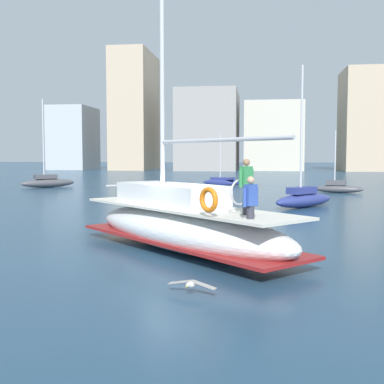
{
  "coord_description": "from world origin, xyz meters",
  "views": [
    {
      "loc": [
        2.54,
        -15.69,
        3.15
      ],
      "look_at": [
        0.14,
        2.07,
        1.8
      ],
      "focal_mm": 45.84,
      "sensor_mm": 36.0,
      "label": 1
    }
  ],
  "objects_px": {
    "moored_cutter_left": "(304,198)",
    "seagull": "(192,284)",
    "main_sailboat": "(182,224)",
    "moored_sloop_far": "(338,188)",
    "moored_sloop_near": "(222,181)",
    "moored_catamaran": "(48,181)"
  },
  "relations": [
    {
      "from": "moored_catamaran",
      "to": "seagull",
      "type": "relative_size",
      "value": 7.4
    },
    {
      "from": "moored_sloop_near",
      "to": "moored_cutter_left",
      "type": "distance_m",
      "value": 21.58
    },
    {
      "from": "seagull",
      "to": "moored_catamaran",
      "type": "bearing_deg",
      "value": 118.59
    },
    {
      "from": "main_sailboat",
      "to": "seagull",
      "type": "bearing_deg",
      "value": -78.88
    },
    {
      "from": "main_sailboat",
      "to": "moored_sloop_far",
      "type": "bearing_deg",
      "value": 70.93
    },
    {
      "from": "moored_sloop_near",
      "to": "seagull",
      "type": "xyz_separation_m",
      "value": [
        2.22,
        -39.97,
        -0.22
      ]
    },
    {
      "from": "seagull",
      "to": "main_sailboat",
      "type": "bearing_deg",
      "value": 101.12
    },
    {
      "from": "moored_sloop_far",
      "to": "seagull",
      "type": "height_order",
      "value": "moored_sloop_far"
    },
    {
      "from": "moored_catamaran",
      "to": "moored_cutter_left",
      "type": "xyz_separation_m",
      "value": [
        23.08,
        -15.24,
        -0.01
      ]
    },
    {
      "from": "moored_sloop_far",
      "to": "moored_cutter_left",
      "type": "height_order",
      "value": "moored_cutter_left"
    },
    {
      "from": "moored_sloop_near",
      "to": "seagull",
      "type": "height_order",
      "value": "moored_sloop_near"
    },
    {
      "from": "moored_sloop_near",
      "to": "moored_cutter_left",
      "type": "bearing_deg",
      "value": -72.63
    },
    {
      "from": "moored_sloop_near",
      "to": "moored_catamaran",
      "type": "relative_size",
      "value": 0.62
    },
    {
      "from": "main_sailboat",
      "to": "moored_cutter_left",
      "type": "distance_m",
      "value": 15.21
    },
    {
      "from": "moored_sloop_near",
      "to": "main_sailboat",
      "type": "bearing_deg",
      "value": -87.99
    },
    {
      "from": "moored_catamaran",
      "to": "moored_cutter_left",
      "type": "relative_size",
      "value": 1.01
    },
    {
      "from": "moored_sloop_near",
      "to": "moored_sloop_far",
      "type": "bearing_deg",
      "value": -39.9
    },
    {
      "from": "moored_sloop_far",
      "to": "seagull",
      "type": "xyz_separation_m",
      "value": [
        -8.08,
        -31.35,
        -0.19
      ]
    },
    {
      "from": "moored_sloop_near",
      "to": "seagull",
      "type": "bearing_deg",
      "value": -86.81
    },
    {
      "from": "moored_sloop_far",
      "to": "main_sailboat",
      "type": "bearing_deg",
      "value": -109.07
    },
    {
      "from": "moored_cutter_left",
      "to": "seagull",
      "type": "relative_size",
      "value": 7.33
    },
    {
      "from": "moored_cutter_left",
      "to": "moored_catamaran",
      "type": "bearing_deg",
      "value": 146.56
    }
  ]
}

